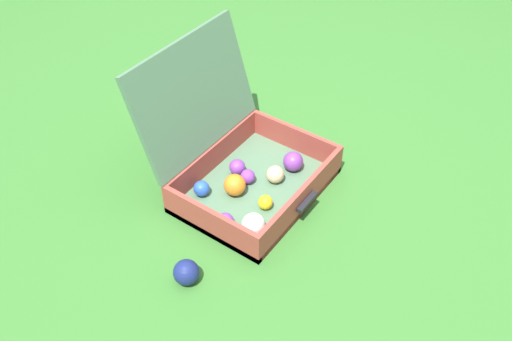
% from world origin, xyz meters
% --- Properties ---
extents(ground_plane, '(16.00, 16.00, 0.00)m').
position_xyz_m(ground_plane, '(0.00, 0.00, 0.00)').
color(ground_plane, '#336B28').
extents(open_suitcase, '(0.55, 0.56, 0.53)m').
position_xyz_m(open_suitcase, '(-0.02, 0.11, 0.12)').
color(open_suitcase, '#4C7051').
rests_on(open_suitcase, ground).
extents(stray_ball_on_grass, '(0.08, 0.08, 0.08)m').
position_xyz_m(stray_ball_on_grass, '(-0.47, -0.01, 0.04)').
color(stray_ball_on_grass, navy).
rests_on(stray_ball_on_grass, ground).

